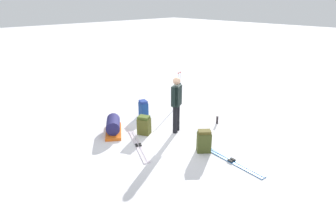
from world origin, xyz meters
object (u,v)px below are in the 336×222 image
at_px(ski_pair_far, 138,146).
at_px(thermos_bottle, 217,120).
at_px(ski_pair_near, 231,161).
at_px(backpack_large_dark, 204,141).
at_px(ski_poles_planted_near, 179,87).
at_px(backpack_small_spare, 143,109).
at_px(skier_standing, 176,102).
at_px(backpack_bright, 144,125).
at_px(gear_sled, 113,126).

height_order(ski_pair_far, thermos_bottle, thermos_bottle).
distance_m(ski_pair_near, backpack_large_dark, 0.86).
bearing_deg(ski_poles_planted_near, backpack_large_dark, 54.60).
relative_size(ski_pair_near, backpack_large_dark, 3.05).
bearing_deg(backpack_small_spare, skier_standing, 88.91).
bearing_deg(ski_poles_planted_near, backpack_small_spare, 0.01).
relative_size(backpack_large_dark, backpack_small_spare, 1.08).
bearing_deg(ski_pair_near, backpack_bright, -77.73).
relative_size(ski_pair_far, gear_sled, 1.54).
relative_size(skier_standing, ski_pair_near, 0.90).
height_order(ski_pair_far, backpack_bright, backpack_bright).
bearing_deg(ski_pair_near, skier_standing, -95.92).
relative_size(ski_poles_planted_near, thermos_bottle, 4.86).
xyz_separation_m(skier_standing, thermos_bottle, (-1.37, 0.52, -0.82)).
bearing_deg(ski_pair_far, gear_sled, -88.62).
relative_size(backpack_large_dark, thermos_bottle, 2.38).
relative_size(skier_standing, gear_sled, 1.45).
height_order(ski_pair_near, thermos_bottle, thermos_bottle).
relative_size(backpack_small_spare, thermos_bottle, 2.20).
bearing_deg(ski_pair_near, backpack_small_spare, -93.87).
bearing_deg(backpack_small_spare, ski_pair_near, 86.13).
height_order(ski_pair_near, backpack_large_dark, backpack_large_dark).
bearing_deg(backpack_large_dark, ski_pair_near, 98.87).
distance_m(backpack_large_dark, ski_poles_planted_near, 3.68).
relative_size(backpack_bright, ski_poles_planted_near, 0.45).
height_order(skier_standing, backpack_bright, skier_standing).
relative_size(skier_standing, backpack_bright, 2.97).
relative_size(ski_pair_far, backpack_small_spare, 3.14).
distance_m(ski_pair_far, gear_sled, 1.19).
bearing_deg(gear_sled, backpack_bright, 132.58).
height_order(ski_pair_far, backpack_small_spare, backpack_small_spare).
height_order(ski_pair_near, ski_pair_far, same).
distance_m(ski_pair_near, thermos_bottle, 2.30).
distance_m(ski_poles_planted_near, gear_sled, 3.28).
relative_size(skier_standing, ski_poles_planted_near, 1.35).
xyz_separation_m(skier_standing, ski_pair_far, (1.42, -0.06, -0.94)).
height_order(skier_standing, ski_poles_planted_near, skier_standing).
height_order(ski_poles_planted_near, thermos_bottle, ski_poles_planted_near).
relative_size(backpack_small_spare, gear_sled, 0.49).
bearing_deg(backpack_small_spare, thermos_bottle, 122.24).
height_order(ski_pair_far, ski_poles_planted_near, ski_poles_planted_near).
relative_size(skier_standing, ski_pair_far, 0.94).
xyz_separation_m(skier_standing, ski_poles_planted_near, (-1.77, -1.61, -0.25)).
bearing_deg(gear_sled, ski_poles_planted_near, -173.21).
bearing_deg(backpack_bright, ski_poles_planted_near, -157.46).
distance_m(ski_pair_near, backpack_bright, 2.79).
height_order(ski_pair_far, gear_sled, gear_sled).
bearing_deg(gear_sled, backpack_small_spare, -165.48).
height_order(skier_standing, thermos_bottle, skier_standing).
bearing_deg(skier_standing, ski_pair_near, 84.08).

